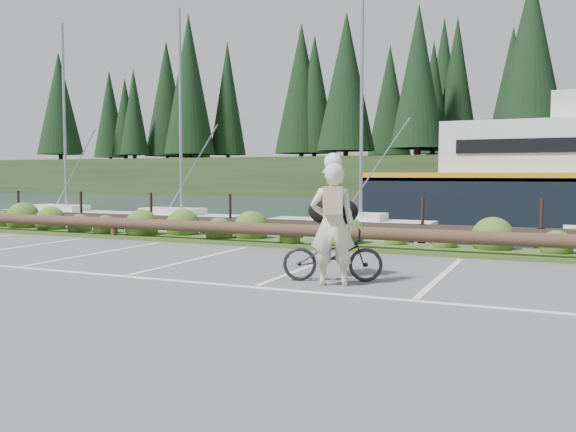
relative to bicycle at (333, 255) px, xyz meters
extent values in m
plane|color=#515153|center=(-0.97, -0.68, -0.45)|extent=(72.00, 72.00, 0.00)
plane|color=#18273B|center=(-0.97, 47.32, -1.65)|extent=(160.00, 160.00, 0.00)
cube|color=#3D5B21|center=(-0.97, 4.62, -0.40)|extent=(34.00, 1.60, 0.10)
imported|color=black|center=(0.00, 0.00, 0.00)|extent=(1.81, 1.13, 0.90)
imported|color=beige|center=(0.13, -0.38, 0.56)|extent=(0.85, 0.70, 2.01)
ellipsoid|color=black|center=(-0.18, 0.52, 0.72)|extent=(0.75, 1.05, 0.55)
camera|label=1|loc=(3.48, -9.77, 1.40)|focal=38.00mm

